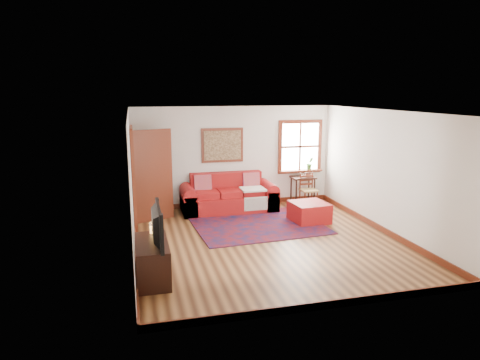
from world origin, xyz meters
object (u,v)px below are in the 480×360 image
object	(u,v)px
ladder_back_chair	(308,189)
media_cabinet	(152,261)
red_leather_sofa	(229,198)
red_ottoman	(309,212)
side_table	(303,181)

from	to	relation	value
ladder_back_chair	media_cabinet	distance (m)	5.27
red_leather_sofa	ladder_back_chair	distance (m)	2.03
red_ottoman	side_table	world-z (taller)	side_table
red_leather_sofa	ladder_back_chair	xyz separation A→B (m)	(2.02, -0.11, 0.16)
red_ottoman	side_table	size ratio (longest dim) A/B	1.06
red_ottoman	side_table	xyz separation A→B (m)	(0.44, 1.47, 0.37)
red_leather_sofa	red_ottoman	xyz separation A→B (m)	(1.54, -1.33, -0.08)
ladder_back_chair	media_cabinet	size ratio (longest dim) A/B	0.77
red_ottoman	ladder_back_chair	xyz separation A→B (m)	(0.48, 1.22, 0.24)
red_leather_sofa	media_cabinet	bearing A→B (deg)	-119.54
red_leather_sofa	ladder_back_chair	size ratio (longest dim) A/B	2.71
ladder_back_chair	red_ottoman	bearing A→B (deg)	-111.42
media_cabinet	ladder_back_chair	bearing A→B (deg)	40.33
red_leather_sofa	side_table	bearing A→B (deg)	3.83
side_table	ladder_back_chair	xyz separation A→B (m)	(0.04, -0.25, -0.14)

